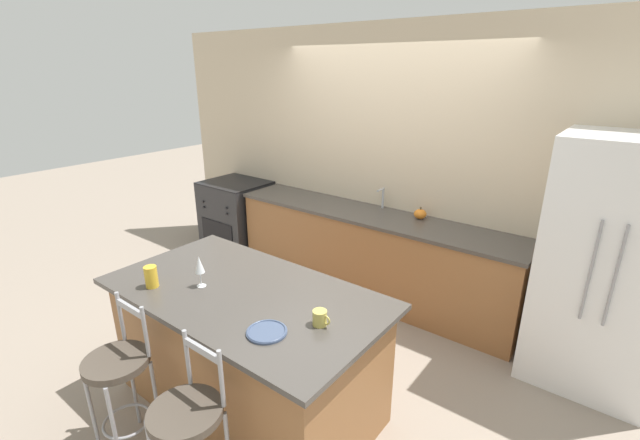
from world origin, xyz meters
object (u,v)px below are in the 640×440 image
(oven_range, at_px, (237,216))
(dinner_plate, at_px, (267,332))
(bar_stool_near, at_px, (120,375))
(tumbler_cup, at_px, (151,277))
(coffee_mug, at_px, (320,318))
(pumpkin_decoration, at_px, (420,214))
(refrigerator, at_px, (606,266))
(bar_stool_far, at_px, (189,428))
(wine_glass, at_px, (199,265))

(oven_range, relative_size, dinner_plate, 4.04)
(bar_stool_near, relative_size, tumbler_cup, 6.83)
(coffee_mug, relative_size, pumpkin_decoration, 0.95)
(dinner_plate, xyz_separation_m, coffee_mug, (0.19, 0.24, 0.04))
(refrigerator, height_order, bar_stool_far, refrigerator)
(oven_range, relative_size, coffee_mug, 8.07)
(refrigerator, relative_size, pumpkin_decoration, 15.56)
(bar_stool_near, relative_size, bar_stool_far, 1.00)
(wine_glass, relative_size, pumpkin_decoration, 1.81)
(refrigerator, distance_m, pumpkin_decoration, 1.57)
(coffee_mug, bearing_deg, refrigerator, 56.22)
(oven_range, distance_m, coffee_mug, 3.36)
(oven_range, xyz_separation_m, bar_stool_near, (1.80, -2.56, 0.08))
(bar_stool_near, relative_size, dinner_plate, 4.41)
(bar_stool_near, distance_m, coffee_mug, 1.27)
(bar_stool_far, distance_m, wine_glass, 0.99)
(bar_stool_near, distance_m, wine_glass, 0.79)
(bar_stool_near, xyz_separation_m, pumpkin_decoration, (0.62, 2.76, 0.40))
(bar_stool_far, distance_m, tumbler_cup, 1.03)
(pumpkin_decoration, bearing_deg, refrigerator, -8.58)
(dinner_plate, relative_size, tumbler_cup, 1.55)
(bar_stool_far, distance_m, pumpkin_decoration, 2.78)
(bar_stool_near, relative_size, coffee_mug, 8.79)
(bar_stool_far, bearing_deg, oven_range, 133.93)
(refrigerator, distance_m, wine_glass, 2.86)
(bar_stool_near, distance_m, bar_stool_far, 0.66)
(refrigerator, height_order, tumbler_cup, refrigerator)
(refrigerator, xyz_separation_m, coffee_mug, (-1.21, -1.81, 0.02))
(oven_range, bearing_deg, dinner_plate, -38.92)
(oven_range, height_order, coffee_mug, coffee_mug)
(pumpkin_decoration, bearing_deg, dinner_plate, -86.02)
(bar_stool_far, bearing_deg, tumbler_cup, 155.66)
(dinner_plate, distance_m, tumbler_cup, 0.98)
(dinner_plate, xyz_separation_m, tumbler_cup, (-0.97, -0.08, 0.06))
(wine_glass, distance_m, pumpkin_decoration, 2.24)
(bar_stool_far, relative_size, pumpkin_decoration, 8.32)
(refrigerator, height_order, oven_range, refrigerator)
(refrigerator, bearing_deg, pumpkin_decoration, 171.42)
(refrigerator, bearing_deg, tumbler_cup, -137.98)
(bar_stool_far, xyz_separation_m, pumpkin_decoration, (-0.04, 2.75, 0.40))
(bar_stool_far, relative_size, coffee_mug, 8.79)
(refrigerator, relative_size, bar_stool_far, 1.87)
(wine_glass, bearing_deg, bar_stool_near, -95.83)
(bar_stool_near, bearing_deg, wine_glass, 84.17)
(bar_stool_near, xyz_separation_m, wine_glass, (0.06, 0.60, 0.52))
(wine_glass, bearing_deg, refrigerator, 42.42)
(oven_range, distance_m, bar_stool_far, 3.55)
(oven_range, bearing_deg, coffee_mug, -33.66)
(oven_range, relative_size, tumbler_cup, 6.27)
(refrigerator, distance_m, bar_stool_far, 2.96)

